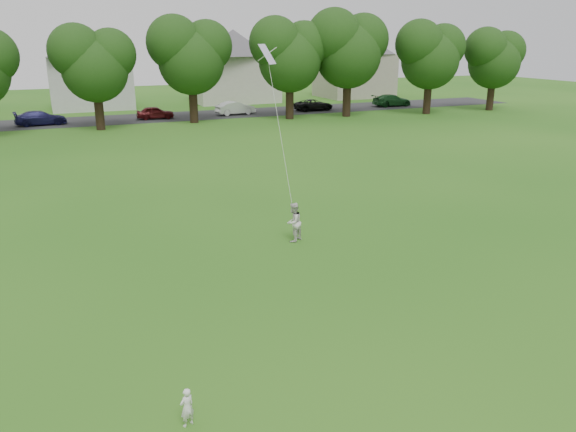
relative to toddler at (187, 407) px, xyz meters
name	(u,v)px	position (x,y,z in m)	size (l,w,h in m)	color
ground	(264,328)	(2.75, 3.06, -0.42)	(160.00, 160.00, 0.00)	#225C15
street	(102,120)	(2.75, 45.06, -0.41)	(90.00, 7.00, 0.01)	#2D2D30
toddler	(187,407)	(0.00, 0.00, 0.00)	(0.30, 0.20, 0.83)	white
older_boy	(294,222)	(6.10, 8.78, 0.33)	(0.72, 0.56, 1.48)	silver
kite	(280,134)	(5.96, 9.68, 3.46)	(0.91, 1.37, 6.12)	silver
tree_row	(131,52)	(5.00, 39.16, 5.71)	(80.96, 9.04, 10.17)	black
parked_cars	(125,114)	(4.71, 44.06, 0.21)	(64.73, 2.36, 1.28)	black
house_row	(92,61)	(3.11, 55.06, 4.49)	(76.77, 13.54, 9.91)	beige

